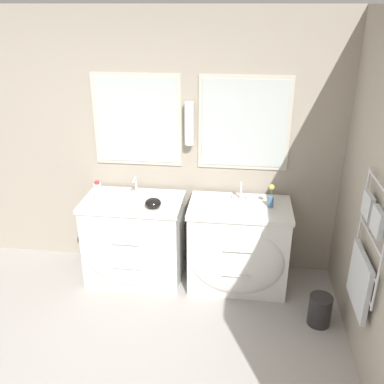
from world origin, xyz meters
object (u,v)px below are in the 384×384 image
at_px(amenity_bowl, 153,203).
at_px(waste_bin, 320,310).
at_px(vanity_right, 238,247).
at_px(vanity_left, 134,240).
at_px(flower_vase, 271,197).
at_px(toiletry_bottle, 98,193).

bearing_deg(amenity_bowl, waste_bin, -14.00).
bearing_deg(vanity_right, vanity_left, 180.00).
xyz_separation_m(vanity_left, flower_vase, (1.31, 0.05, 0.52)).
distance_m(vanity_left, toiletry_bottle, 0.61).
bearing_deg(toiletry_bottle, amenity_bowl, -4.81).
height_order(toiletry_bottle, amenity_bowl, toiletry_bottle).
relative_size(toiletry_bottle, flower_vase, 0.97).
bearing_deg(flower_vase, amenity_bowl, -171.89).
distance_m(vanity_left, vanity_right, 1.03).
bearing_deg(waste_bin, vanity_right, 146.53).
bearing_deg(vanity_left, toiletry_bottle, -168.97).
bearing_deg(amenity_bowl, flower_vase, 8.11).
height_order(flower_vase, waste_bin, flower_vase).
bearing_deg(waste_bin, toiletry_bottle, 168.33).
bearing_deg(toiletry_bottle, vanity_right, 2.54).
height_order(amenity_bowl, waste_bin, amenity_bowl).
distance_m(vanity_left, waste_bin, 1.86).
bearing_deg(vanity_left, vanity_right, 0.00).
height_order(toiletry_bottle, flower_vase, flower_vase).
bearing_deg(vanity_right, flower_vase, 10.00).
bearing_deg(flower_vase, toiletry_bottle, -176.16).
height_order(amenity_bowl, flower_vase, flower_vase).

